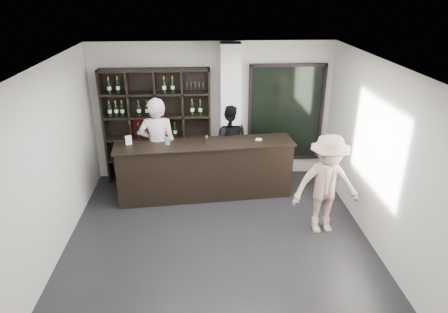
{
  "coord_description": "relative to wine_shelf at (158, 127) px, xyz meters",
  "views": [
    {
      "loc": [
        -0.23,
        -5.35,
        3.93
      ],
      "look_at": [
        0.14,
        1.1,
        1.13
      ],
      "focal_mm": 32.0,
      "sensor_mm": 36.0,
      "label": 1
    }
  ],
  "objects": [
    {
      "name": "structural_column",
      "position": [
        1.5,
        -0.1,
        0.25
      ],
      "size": [
        0.4,
        0.4,
        2.9
      ],
      "primitive_type": "cube",
      "color": "silver",
      "rests_on": "floor"
    },
    {
      "name": "glass_panel",
      "position": [
        2.7,
        0.12,
        0.2
      ],
      "size": [
        1.6,
        0.08,
        2.1
      ],
      "color": "black",
      "rests_on": "floor"
    },
    {
      "name": "tasting_counter",
      "position": [
        0.97,
        -0.81,
        -0.63
      ],
      "size": [
        3.44,
        0.71,
        1.13
      ],
      "rotation": [
        0.0,
        0.0,
        0.09
      ],
      "color": "black",
      "rests_on": "floor"
    },
    {
      "name": "taster_pink",
      "position": [
        0.05,
        -0.61,
        -0.21
      ],
      "size": [
        0.73,
        0.49,
        1.99
      ],
      "primitive_type": "imported",
      "rotation": [
        0.0,
        0.0,
        3.12
      ],
      "color": "beige",
      "rests_on": "floor"
    },
    {
      "name": "customer",
      "position": [
        2.95,
        -2.17,
        -0.32
      ],
      "size": [
        1.17,
        0.73,
        1.75
      ],
      "primitive_type": "imported",
      "rotation": [
        0.0,
        0.0,
        0.07
      ],
      "color": "#A58072",
      "rests_on": "floor"
    },
    {
      "name": "wine_glass",
      "position": [
        1.0,
        -0.82,
        0.03
      ],
      "size": [
        0.08,
        0.08,
        0.19
      ],
      "primitive_type": null,
      "rotation": [
        0.0,
        0.0,
        0.03
      ],
      "color": "white",
      "rests_on": "tasting_counter"
    },
    {
      "name": "taster_black",
      "position": [
        1.47,
        -0.17,
        -0.33
      ],
      "size": [
        0.93,
        0.77,
        1.74
      ],
      "primitive_type": "imported",
      "rotation": [
        0.0,
        0.0,
        3.01
      ],
      "color": "black",
      "rests_on": "floor"
    },
    {
      "name": "spit_cup",
      "position": [
        0.26,
        -0.84,
        -0.0
      ],
      "size": [
        0.12,
        0.12,
        0.13
      ],
      "primitive_type": "cylinder",
      "rotation": [
        0.0,
        0.0,
        -0.17
      ],
      "color": "silver",
      "rests_on": "tasting_counter"
    },
    {
      "name": "napkin_stack",
      "position": [
        2.02,
        -0.7,
        -0.06
      ],
      "size": [
        0.14,
        0.14,
        0.02
      ],
      "primitive_type": "cube",
      "rotation": [
        0.0,
        0.0,
        -0.34
      ],
      "color": "white",
      "rests_on": "tasting_counter"
    },
    {
      "name": "wine_shelf",
      "position": [
        0.0,
        0.0,
        0.0
      ],
      "size": [
        2.2,
        0.35,
        2.4
      ],
      "primitive_type": null,
      "color": "black",
      "rests_on": "floor"
    },
    {
      "name": "floor",
      "position": [
        1.15,
        -2.57,
        -1.2
      ],
      "size": [
        5.0,
        5.5,
        0.01
      ],
      "primitive_type": "cube",
      "color": "black",
      "rests_on": "ground"
    },
    {
      "name": "card_stand",
      "position": [
        -0.47,
        -0.79,
        0.02
      ],
      "size": [
        0.13,
        0.1,
        0.17
      ],
      "primitive_type": "cube",
      "rotation": [
        0.0,
        0.0,
        0.41
      ],
      "color": "white",
      "rests_on": "tasting_counter"
    }
  ]
}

